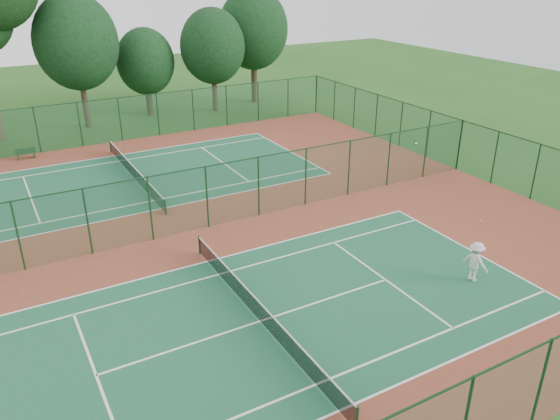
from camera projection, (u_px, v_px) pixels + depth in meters
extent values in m
plane|color=#235219|center=(182.00, 233.00, 28.92)|extent=(120.00, 120.00, 0.00)
cube|color=brown|center=(182.00, 233.00, 28.91)|extent=(40.00, 36.00, 0.01)
cube|color=#1C593A|center=(260.00, 321.00, 21.77)|extent=(23.77, 10.97, 0.01)
cube|color=#1C593B|center=(135.00, 179.00, 36.05)|extent=(23.77, 10.97, 0.01)
cube|color=#1B512F|center=(100.00, 122.00, 42.48)|extent=(40.00, 0.02, 3.50)
cube|color=#143921|center=(97.00, 100.00, 41.77)|extent=(40.00, 0.05, 0.05)
cube|color=#13361B|center=(428.00, 398.00, 13.20)|extent=(40.00, 0.05, 0.05)
cube|color=#1C5539|center=(459.00, 145.00, 37.10)|extent=(0.02, 36.00, 3.50)
cube|color=#133520|center=(463.00, 120.00, 36.39)|extent=(0.05, 36.00, 0.05)
cube|color=#164424|center=(179.00, 203.00, 28.19)|extent=(40.00, 0.02, 3.50)
cube|color=#163D1D|center=(177.00, 172.00, 27.48)|extent=(40.00, 0.05, 0.05)
cylinder|color=#163D20|center=(357.00, 419.00, 16.49)|extent=(0.10, 0.10, 0.97)
cylinder|color=#163D20|center=(200.00, 245.00, 26.65)|extent=(0.10, 0.10, 0.97)
cube|color=black|center=(260.00, 312.00, 21.57)|extent=(0.02, 12.80, 0.85)
cube|color=silver|center=(259.00, 302.00, 21.39)|extent=(0.04, 12.80, 0.06)
cylinder|color=#12321A|center=(165.00, 207.00, 30.78)|extent=(0.10, 0.10, 0.97)
cylinder|color=#12321A|center=(110.00, 146.00, 40.94)|extent=(0.10, 0.10, 0.97)
cube|color=black|center=(134.00, 172.00, 35.86)|extent=(0.02, 12.80, 0.85)
cube|color=white|center=(133.00, 166.00, 35.68)|extent=(0.04, 12.80, 0.06)
imported|color=silver|center=(475.00, 262.00, 24.22)|extent=(0.93, 1.33, 1.89)
cube|color=#123419|center=(18.00, 157.00, 39.50)|extent=(0.08, 0.37, 0.41)
cube|color=#123419|center=(34.00, 155.00, 40.00)|extent=(0.08, 0.37, 0.41)
cube|color=#123419|center=(25.00, 153.00, 39.66)|extent=(1.38, 0.41, 0.05)
cube|color=#123419|center=(25.00, 151.00, 39.43)|extent=(1.38, 0.07, 0.41)
sphere|color=#B7CA2E|center=(192.00, 238.00, 28.33)|extent=(0.07, 0.07, 0.07)
sphere|color=yellow|center=(333.00, 200.00, 32.76)|extent=(0.07, 0.07, 0.07)
sphere|color=#C9E034|center=(194.00, 232.00, 28.91)|extent=(0.07, 0.07, 0.07)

